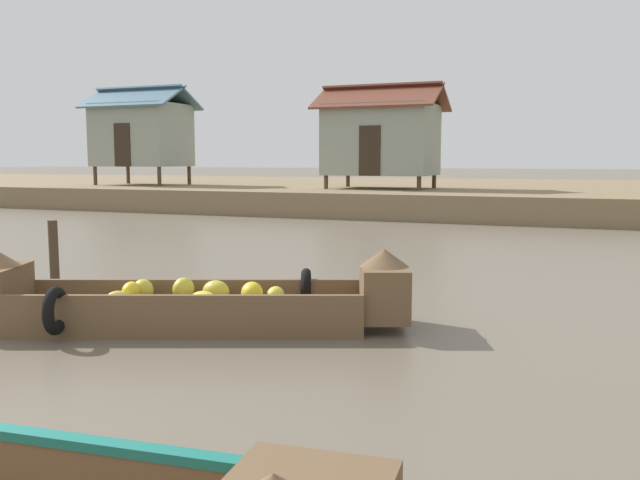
{
  "coord_description": "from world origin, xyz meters",
  "views": [
    {
      "loc": [
        4.35,
        -1.71,
        1.91
      ],
      "look_at": [
        0.6,
        7.56,
        0.73
      ],
      "focal_mm": 38.03,
      "sensor_mm": 36.0,
      "label": 1
    }
  ],
  "objects_px": {
    "banana_boat": "(190,301)",
    "mooring_post": "(54,254)",
    "stilt_house_mid_left": "(381,138)",
    "stilt_house_left": "(142,134)"
  },
  "relations": [
    {
      "from": "mooring_post",
      "to": "banana_boat",
      "type": "bearing_deg",
      "value": -23.04
    },
    {
      "from": "banana_boat",
      "to": "mooring_post",
      "type": "distance_m",
      "value": 3.61
    },
    {
      "from": "banana_boat",
      "to": "stilt_house_left",
      "type": "bearing_deg",
      "value": 127.87
    },
    {
      "from": "stilt_house_left",
      "to": "stilt_house_mid_left",
      "type": "bearing_deg",
      "value": 0.96
    },
    {
      "from": "banana_boat",
      "to": "mooring_post",
      "type": "xyz_separation_m",
      "value": [
        -3.32,
        1.41,
        0.19
      ]
    },
    {
      "from": "stilt_house_mid_left",
      "to": "banana_boat",
      "type": "bearing_deg",
      "value": -79.69
    },
    {
      "from": "stilt_house_mid_left",
      "to": "mooring_post",
      "type": "distance_m",
      "value": 17.15
    },
    {
      "from": "banana_boat",
      "to": "mooring_post",
      "type": "bearing_deg",
      "value": 156.96
    },
    {
      "from": "stilt_house_left",
      "to": "stilt_house_mid_left",
      "type": "relative_size",
      "value": 0.95
    },
    {
      "from": "banana_boat",
      "to": "stilt_house_left",
      "type": "xyz_separation_m",
      "value": [
        -14.18,
        18.23,
        2.74
      ]
    }
  ]
}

